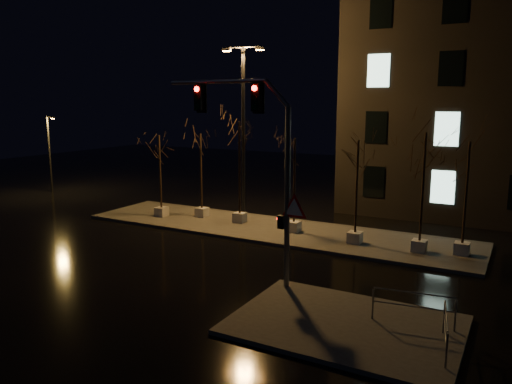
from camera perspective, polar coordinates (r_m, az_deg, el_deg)
The scene contains 15 objects.
ground at distance 22.62m, azimuth -5.32°, elevation -7.82°, with size 90.00×90.00×0.00m, color black.
median at distance 27.57m, azimuth 1.68°, elevation -4.29°, with size 22.00×5.00×0.15m, color #413F3A.
sidewalk_corner at distance 16.53m, azimuth 10.15°, elevation -14.72°, with size 7.00×5.00×0.15m, color #413F3A.
tree_0 at distance 30.31m, azimuth -10.97°, elevation 4.33°, with size 1.80×1.80×5.03m.
tree_1 at distance 29.78m, azimuth -6.34°, elevation 4.54°, with size 1.80×1.80×5.15m.
tree_2 at distance 28.16m, azimuth -1.92°, elevation 5.50°, with size 1.80×1.80×5.95m.
tree_3 at distance 26.19m, azimuth 4.44°, elevation 3.77°, with size 1.80×1.80×5.14m.
tree_4 at distance 24.43m, azimuth 11.53°, elevation 3.22°, with size 1.80×1.80×5.20m.
tree_5 at distance 23.69m, azimuth 18.69°, elevation 3.52°, with size 1.80×1.80×5.66m.
tree_6 at distance 23.99m, azimuth 23.07°, elevation 2.63°, with size 1.80×1.80×5.28m.
traffic_signal_mast at distance 18.68m, azimuth 0.27°, elevation 4.74°, with size 6.30×0.52×7.70m.
streetlight_main at distance 28.55m, azimuth -1.45°, elevation 7.96°, with size 2.47×0.71×9.88m.
streetlight_far at distance 41.96m, azimuth -22.49°, elevation 4.38°, with size 1.15×0.40×5.92m.
guard_rail_a at distance 16.56m, azimuth 17.53°, elevation -12.06°, with size 2.49×0.38×1.08m.
guard_rail_b at distance 15.37m, azimuth 20.85°, elevation -14.20°, with size 0.42×2.17×1.04m.
Camera 1 is at (12.10, -17.77, 7.03)m, focal length 35.00 mm.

